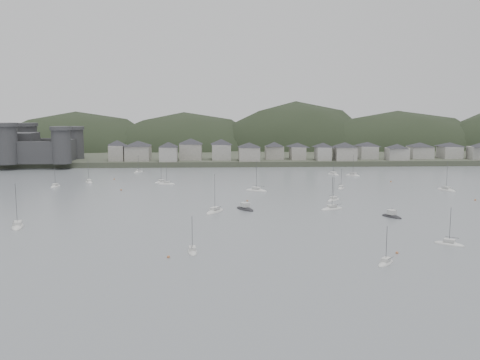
{
  "coord_description": "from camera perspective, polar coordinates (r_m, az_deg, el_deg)",
  "views": [
    {
      "loc": [
        -9.16,
        -123.33,
        33.38
      ],
      "look_at": [
        0.0,
        75.0,
        6.0
      ],
      "focal_mm": 39.8,
      "sensor_mm": 36.0,
      "label": 1
    }
  ],
  "objects": [
    {
      "name": "motor_launch_near",
      "position": [
        169.0,
        15.95,
        -3.74
      ],
      "size": [
        6.1,
        7.7,
        3.78
      ],
      "rotation": [
        0.0,
        0.0,
        0.54
      ],
      "color": "black",
      "rests_on": "ground"
    },
    {
      "name": "forested_ridge",
      "position": [
        395.51,
        -0.6,
        1.37
      ],
      "size": [
        851.55,
        103.94,
        102.57
      ],
      "color": "black",
      "rests_on": "ground"
    },
    {
      "name": "motor_launch_far",
      "position": [
        174.3,
        0.55,
        -3.09
      ],
      "size": [
        7.14,
        8.93,
        4.04
      ],
      "rotation": [
        0.0,
        0.0,
        3.69
      ],
      "color": "black",
      "rests_on": "ground"
    },
    {
      "name": "waterfront_town",
      "position": [
        313.42,
        8.37,
        3.24
      ],
      "size": [
        451.48,
        28.46,
        12.92
      ],
      "color": "gray",
      "rests_on": "far_shore_land"
    },
    {
      "name": "ground",
      "position": [
        128.1,
        1.56,
        -7.26
      ],
      "size": [
        900.0,
        900.0,
        0.0
      ],
      "primitive_type": "plane",
      "color": "slate",
      "rests_on": "ground"
    },
    {
      "name": "moored_fleet",
      "position": [
        189.24,
        -3.24,
        -2.27
      ],
      "size": [
        223.83,
        171.22,
        13.25
      ],
      "color": "silver",
      "rests_on": "ground"
    },
    {
      "name": "mooring_buoys",
      "position": [
        183.23,
        -0.79,
        -2.6
      ],
      "size": [
        176.27,
        131.16,
        0.7
      ],
      "color": "#B5693C",
      "rests_on": "ground"
    },
    {
      "name": "far_shore_land",
      "position": [
        419.65,
        -1.39,
        3.49
      ],
      "size": [
        900.0,
        250.0,
        3.0
      ],
      "primitive_type": "cube",
      "color": "#383D2D",
      "rests_on": "ground"
    },
    {
      "name": "castle",
      "position": [
        323.54,
        -22.71,
        3.27
      ],
      "size": [
        66.0,
        43.0,
        20.0
      ],
      "color": "#37383A",
      "rests_on": "far_shore_land"
    }
  ]
}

